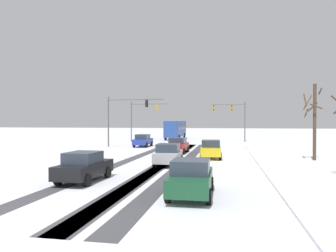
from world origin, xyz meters
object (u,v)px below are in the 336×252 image
object	(u,v)px
traffic_signal_near_left	(124,112)
bus_oncoming	(176,128)
car_dark_green_sixth	(191,178)
traffic_signal_far_right	(233,114)
traffic_signal_far_left	(142,114)
bare_tree_sidewalk_mid	(314,119)
car_black_fifth	(84,166)
car_red_second	(178,145)
car_silver_fourth	(168,154)
car_yellow_cab_third	(211,149)
car_blue_lead	(143,140)

from	to	relation	value
traffic_signal_near_left	bus_oncoming	size ratio (longest dim) A/B	0.69
car_dark_green_sixth	traffic_signal_far_right	bearing A→B (deg)	86.24
traffic_signal_near_left	car_dark_green_sixth	xyz separation A→B (m)	(11.58, -25.12, -3.70)
traffic_signal_far_left	bare_tree_sidewalk_mid	xyz separation A→B (m)	(20.76, -20.48, -0.94)
car_black_fifth	traffic_signal_far_right	bearing A→B (deg)	76.72
traffic_signal_near_left	car_red_second	xyz separation A→B (m)	(8.12, -6.74, -3.70)
car_dark_green_sixth	bare_tree_sidewalk_mid	distance (m)	17.30
traffic_signal_far_right	car_black_fifth	distance (m)	37.95
traffic_signal_far_left	car_silver_fourth	size ratio (longest dim) A/B	1.56
car_yellow_cab_third	car_dark_green_sixth	world-z (taller)	same
car_silver_fourth	traffic_signal_near_left	bearing A→B (deg)	119.17
car_yellow_cab_third	car_black_fifth	distance (m)	13.67
traffic_signal_far_right	traffic_signal_far_left	world-z (taller)	same
car_blue_lead	car_silver_fourth	bearing A→B (deg)	-68.57
traffic_signal_near_left	car_silver_fourth	xyz separation A→B (m)	(8.82, -15.79, -3.70)
car_dark_green_sixth	car_blue_lead	bearing A→B (deg)	109.70
traffic_signal_near_left	car_red_second	bearing A→B (deg)	-39.69
car_blue_lead	car_black_fifth	xyz separation A→B (m)	(3.15, -23.59, 0.00)
car_dark_green_sixth	car_black_fifth	bearing A→B (deg)	159.49
traffic_signal_far_right	bare_tree_sidewalk_mid	size ratio (longest dim) A/B	1.01
traffic_signal_far_right	traffic_signal_far_left	size ratio (longest dim) A/B	1.00
car_yellow_cab_third	car_red_second	bearing A→B (deg)	132.37
bus_oncoming	car_yellow_cab_third	bearing A→B (deg)	-74.95
traffic_signal_far_right	car_red_second	distance (m)	21.86
car_blue_lead	car_yellow_cab_third	bearing A→B (deg)	-50.60
car_blue_lead	car_yellow_cab_third	world-z (taller)	same
car_yellow_cab_third	car_black_fifth	bearing A→B (deg)	-117.10
traffic_signal_far_right	car_black_fifth	xyz separation A→B (m)	(-8.68, -36.75, -3.80)
traffic_signal_far_left	traffic_signal_near_left	world-z (taller)	same
car_yellow_cab_third	car_blue_lead	bearing A→B (deg)	129.40
traffic_signal_far_right	car_dark_green_sixth	distance (m)	39.31
car_silver_fourth	car_blue_lead	bearing A→B (deg)	111.43
car_yellow_cab_third	bare_tree_sidewalk_mid	bearing A→B (deg)	1.54
traffic_signal_far_left	car_silver_fourth	world-z (taller)	traffic_signal_far_left
car_yellow_cab_third	bare_tree_sidewalk_mid	size ratio (longest dim) A/B	0.65
car_dark_green_sixth	bare_tree_sidewalk_mid	xyz separation A→B (m)	(8.75, 14.69, 2.69)
car_silver_fourth	car_red_second	bearing A→B (deg)	94.38
bus_oncoming	bare_tree_sidewalk_mid	world-z (taller)	bare_tree_sidewalk_mid
car_yellow_cab_third	car_dark_green_sixth	size ratio (longest dim) A/B	1.01
traffic_signal_far_right	car_yellow_cab_third	bearing A→B (deg)	-95.69
car_red_second	car_dark_green_sixth	distance (m)	18.70
car_red_second	bare_tree_sidewalk_mid	size ratio (longest dim) A/B	0.65
car_silver_fourth	bus_oncoming	distance (m)	35.74
traffic_signal_far_left	car_blue_lead	distance (m)	10.35
traffic_signal_far_left	bare_tree_sidewalk_mid	bearing A→B (deg)	-44.61
traffic_signal_far_right	car_red_second	size ratio (longest dim) A/B	1.56
traffic_signal_far_right	bus_oncoming	bearing A→B (deg)	152.03
bare_tree_sidewalk_mid	traffic_signal_far_right	bearing A→B (deg)	104.24
car_blue_lead	bus_oncoming	world-z (taller)	bus_oncoming
car_red_second	bus_oncoming	xyz separation A→B (m)	(-4.55, 26.28, 1.18)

